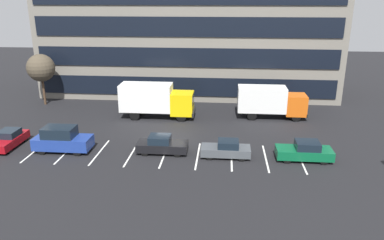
{
  "coord_description": "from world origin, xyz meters",
  "views": [
    {
      "loc": [
        4.85,
        -32.52,
        12.64
      ],
      "look_at": [
        1.86,
        0.85,
        1.4
      ],
      "focal_mm": 34.69,
      "sensor_mm": 36.0,
      "label": 1
    }
  ],
  "objects_px": {
    "suv_navy": "(62,139)",
    "sedan_maroon": "(9,139)",
    "box_truck_orange": "(270,101)",
    "sedan_black": "(162,145)",
    "sedan_charcoal": "(226,149)",
    "sedan_forest": "(305,151)",
    "box_truck_yellow": "(156,99)",
    "bare_tree": "(41,68)"
  },
  "relations": [
    {
      "from": "box_truck_orange",
      "to": "sedan_black",
      "type": "relative_size",
      "value": 1.74
    },
    {
      "from": "box_truck_yellow",
      "to": "sedan_charcoal",
      "type": "bearing_deg",
      "value": -52.17
    },
    {
      "from": "sedan_forest",
      "to": "sedan_maroon",
      "type": "bearing_deg",
      "value": 178.86
    },
    {
      "from": "box_truck_orange",
      "to": "sedan_forest",
      "type": "distance_m",
      "value": 11.04
    },
    {
      "from": "sedan_charcoal",
      "to": "sedan_maroon",
      "type": "relative_size",
      "value": 0.97
    },
    {
      "from": "box_truck_yellow",
      "to": "sedan_maroon",
      "type": "relative_size",
      "value": 1.92
    },
    {
      "from": "box_truck_yellow",
      "to": "bare_tree",
      "type": "relative_size",
      "value": 1.3
    },
    {
      "from": "sedan_charcoal",
      "to": "box_truck_orange",
      "type": "bearing_deg",
      "value": 66.67
    },
    {
      "from": "box_truck_orange",
      "to": "sedan_charcoal",
      "type": "relative_size",
      "value": 1.83
    },
    {
      "from": "box_truck_yellow",
      "to": "suv_navy",
      "type": "relative_size",
      "value": 1.67
    },
    {
      "from": "box_truck_yellow",
      "to": "sedan_charcoal",
      "type": "relative_size",
      "value": 1.98
    },
    {
      "from": "box_truck_yellow",
      "to": "bare_tree",
      "type": "height_order",
      "value": "bare_tree"
    },
    {
      "from": "sedan_maroon",
      "to": "box_truck_orange",
      "type": "bearing_deg",
      "value": 23.58
    },
    {
      "from": "sedan_black",
      "to": "sedan_charcoal",
      "type": "bearing_deg",
      "value": -3.99
    },
    {
      "from": "box_truck_orange",
      "to": "sedan_forest",
      "type": "xyz_separation_m",
      "value": [
        1.63,
        -10.85,
        -1.18
      ]
    },
    {
      "from": "sedan_charcoal",
      "to": "sedan_maroon",
      "type": "bearing_deg",
      "value": 178.49
    },
    {
      "from": "sedan_charcoal",
      "to": "sedan_black",
      "type": "xyz_separation_m",
      "value": [
        -5.42,
        0.38,
        0.04
      ]
    },
    {
      "from": "suv_navy",
      "to": "box_truck_orange",
      "type": "bearing_deg",
      "value": 30.22
    },
    {
      "from": "box_truck_orange",
      "to": "bare_tree",
      "type": "distance_m",
      "value": 27.11
    },
    {
      "from": "box_truck_orange",
      "to": "sedan_maroon",
      "type": "xyz_separation_m",
      "value": [
        -23.71,
        -10.35,
        -1.23
      ]
    },
    {
      "from": "suv_navy",
      "to": "bare_tree",
      "type": "xyz_separation_m",
      "value": [
        -8.22,
        13.76,
        3.44
      ]
    },
    {
      "from": "sedan_maroon",
      "to": "sedan_forest",
      "type": "height_order",
      "value": "sedan_forest"
    },
    {
      "from": "box_truck_yellow",
      "to": "sedan_charcoal",
      "type": "height_order",
      "value": "box_truck_yellow"
    },
    {
      "from": "box_truck_orange",
      "to": "sedan_maroon",
      "type": "bearing_deg",
      "value": -156.42
    },
    {
      "from": "sedan_charcoal",
      "to": "sedan_forest",
      "type": "xyz_separation_m",
      "value": [
        6.31,
        -0.0,
        0.07
      ]
    },
    {
      "from": "sedan_charcoal",
      "to": "bare_tree",
      "type": "distance_m",
      "value": 26.36
    },
    {
      "from": "box_truck_orange",
      "to": "bare_tree",
      "type": "relative_size",
      "value": 1.2
    },
    {
      "from": "box_truck_orange",
      "to": "box_truck_yellow",
      "type": "relative_size",
      "value": 0.93
    },
    {
      "from": "box_truck_yellow",
      "to": "sedan_forest",
      "type": "height_order",
      "value": "box_truck_yellow"
    },
    {
      "from": "box_truck_orange",
      "to": "sedan_black",
      "type": "distance_m",
      "value": 14.6
    },
    {
      "from": "suv_navy",
      "to": "sedan_maroon",
      "type": "bearing_deg",
      "value": 174.49
    },
    {
      "from": "bare_tree",
      "to": "sedan_forest",
      "type": "bearing_deg",
      "value": -25.83
    },
    {
      "from": "suv_navy",
      "to": "sedan_forest",
      "type": "relative_size",
      "value": 1.08
    },
    {
      "from": "sedan_black",
      "to": "sedan_forest",
      "type": "bearing_deg",
      "value": -1.86
    },
    {
      "from": "sedan_charcoal",
      "to": "box_truck_yellow",
      "type": "bearing_deg",
      "value": 127.83
    },
    {
      "from": "sedan_forest",
      "to": "bare_tree",
      "type": "bearing_deg",
      "value": 154.17
    },
    {
      "from": "sedan_black",
      "to": "suv_navy",
      "type": "distance_m",
      "value": 8.52
    },
    {
      "from": "box_truck_yellow",
      "to": "sedan_forest",
      "type": "relative_size",
      "value": 1.8
    },
    {
      "from": "box_truck_yellow",
      "to": "sedan_black",
      "type": "xyz_separation_m",
      "value": [
        2.23,
        -9.47,
        -1.36
      ]
    },
    {
      "from": "box_truck_orange",
      "to": "sedan_forest",
      "type": "relative_size",
      "value": 1.66
    },
    {
      "from": "sedan_black",
      "to": "bare_tree",
      "type": "relative_size",
      "value": 0.69
    },
    {
      "from": "box_truck_yellow",
      "to": "suv_navy",
      "type": "xyz_separation_m",
      "value": [
        -6.28,
        -9.84,
        -1.04
      ]
    }
  ]
}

